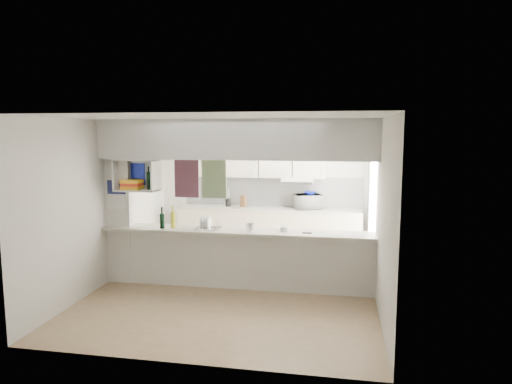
% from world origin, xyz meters
% --- Properties ---
extents(floor, '(4.80, 4.80, 0.00)m').
position_xyz_m(floor, '(0.00, 0.00, 0.00)').
color(floor, '#967757').
rests_on(floor, ground).
extents(ceiling, '(4.80, 4.80, 0.00)m').
position_xyz_m(ceiling, '(0.00, 0.00, 2.60)').
color(ceiling, white).
rests_on(ceiling, wall_back).
extents(wall_back, '(4.20, 0.00, 4.20)m').
position_xyz_m(wall_back, '(0.00, 2.40, 1.30)').
color(wall_back, silver).
rests_on(wall_back, floor).
extents(wall_left, '(0.00, 4.80, 4.80)m').
position_xyz_m(wall_left, '(-2.10, 0.00, 1.30)').
color(wall_left, silver).
rests_on(wall_left, floor).
extents(wall_right, '(0.00, 4.80, 4.80)m').
position_xyz_m(wall_right, '(2.10, 0.00, 1.30)').
color(wall_right, silver).
rests_on(wall_right, floor).
extents(servery_partition, '(4.20, 0.50, 2.60)m').
position_xyz_m(servery_partition, '(-0.17, 0.00, 1.66)').
color(servery_partition, silver).
rests_on(servery_partition, floor).
extents(cubby_shelf, '(0.65, 0.35, 0.50)m').
position_xyz_m(cubby_shelf, '(-1.57, -0.06, 1.71)').
color(cubby_shelf, white).
rests_on(cubby_shelf, bulkhead).
extents(kitchen_run, '(3.60, 0.63, 2.24)m').
position_xyz_m(kitchen_run, '(0.16, 2.14, 0.83)').
color(kitchen_run, '#EDE1C9').
rests_on(kitchen_run, floor).
extents(microwave, '(0.60, 0.50, 0.28)m').
position_xyz_m(microwave, '(0.96, 2.15, 1.06)').
color(microwave, white).
rests_on(microwave, bench_top).
extents(bowl, '(0.24, 0.24, 0.06)m').
position_xyz_m(bowl, '(0.99, 2.13, 1.23)').
color(bowl, '#0C198D').
rests_on(bowl, microwave).
extents(dish_rack, '(0.39, 0.29, 0.21)m').
position_xyz_m(dish_rack, '(-0.45, 0.01, 1.00)').
color(dish_rack, silver).
rests_on(dish_rack, breakfast_bar).
extents(cup, '(0.16, 0.16, 0.10)m').
position_xyz_m(cup, '(0.24, -0.03, 0.99)').
color(cup, white).
rests_on(cup, dish_rack).
extents(wine_bottles, '(0.22, 0.15, 0.35)m').
position_xyz_m(wine_bottles, '(-1.08, -0.05, 1.05)').
color(wine_bottles, black).
rests_on(wine_bottles, breakfast_bar).
extents(plastic_tubs, '(0.48, 0.17, 0.06)m').
position_xyz_m(plastic_tubs, '(0.78, 0.03, 0.95)').
color(plastic_tubs, silver).
rests_on(plastic_tubs, breakfast_bar).
extents(utensil_jar, '(0.11, 0.11, 0.16)m').
position_xyz_m(utensil_jar, '(-0.65, 2.15, 1.00)').
color(utensil_jar, black).
rests_on(utensil_jar, bench_top).
extents(knife_block, '(0.13, 0.12, 0.22)m').
position_xyz_m(knife_block, '(-0.34, 2.18, 1.03)').
color(knife_block, brown).
rests_on(knife_block, bench_top).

